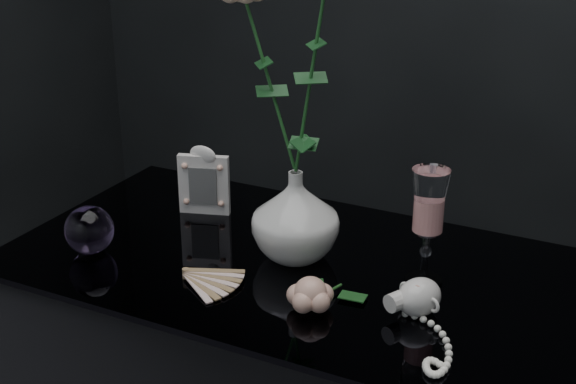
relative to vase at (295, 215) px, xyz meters
The scene contains 8 objects.
vase is the anchor object (origin of this frame).
wine_glass 0.24m from the vase, ahead, with size 0.06×0.06×0.21m, color white, non-canonical shape.
picture_frame 0.27m from the vase, 159.52° to the left, with size 0.11×0.08×0.15m, color white, non-canonical shape.
paperweight 0.39m from the vase, 156.28° to the right, with size 0.09×0.09×0.09m, color #9F75BE, non-canonical shape.
paper_fan 0.22m from the vase, 130.50° to the right, with size 0.21×0.16×0.02m, color #F8E3C6, non-canonical shape.
loose_rose 0.20m from the vase, 56.41° to the right, with size 0.13×0.17×0.06m, color #DEA68F, non-canonical shape.
pearl_jar 0.29m from the vase, 18.59° to the right, with size 0.22×0.23×0.07m, color silver, non-canonical shape.
roses 0.31m from the vase, 129.64° to the right, with size 0.24×0.12×0.48m.
Camera 1 is at (0.58, -1.13, 1.44)m, focal length 50.00 mm.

